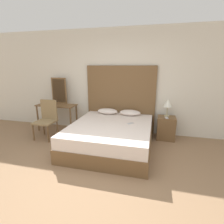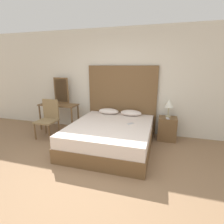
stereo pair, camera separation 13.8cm
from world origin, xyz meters
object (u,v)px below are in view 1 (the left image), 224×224
object	(u,v)px
chair	(47,117)
phone_on_nightstand	(167,118)
table_lamp	(168,103)
bed	(111,136)
vanity_desk	(57,109)
phone_on_bed	(130,123)
nightstand	(166,128)

from	to	relation	value
chair	phone_on_nightstand	bearing A→B (deg)	10.01
phone_on_nightstand	chair	xyz separation A→B (m)	(-2.89, -0.51, -0.05)
table_lamp	phone_on_nightstand	bearing A→B (deg)	-93.71
bed	table_lamp	size ratio (longest dim) A/B	4.64
table_lamp	vanity_desk	bearing A→B (deg)	-176.62
vanity_desk	chair	size ratio (longest dim) A/B	1.14
table_lamp	phone_on_nightstand	distance (m)	0.36
bed	chair	bearing A→B (deg)	174.29
bed	phone_on_bed	size ratio (longest dim) A/B	12.33
phone_on_nightstand	chair	distance (m)	2.94
phone_on_nightstand	table_lamp	bearing A→B (deg)	86.29
nightstand	table_lamp	world-z (taller)	table_lamp
nightstand	chair	world-z (taller)	chair
bed	nightstand	distance (m)	1.43
phone_on_nightstand	vanity_desk	size ratio (longest dim) A/B	0.15
phone_on_bed	phone_on_nightstand	world-z (taller)	phone_on_nightstand
phone_on_bed	bed	bearing A→B (deg)	-159.49
table_lamp	chair	size ratio (longest dim) A/B	0.45
table_lamp	chair	bearing A→B (deg)	-166.81
bed	vanity_desk	bearing A→B (deg)	158.55
nightstand	table_lamp	bearing A→B (deg)	90.41
chair	table_lamp	bearing A→B (deg)	13.19
nightstand	vanity_desk	world-z (taller)	vanity_desk
chair	nightstand	bearing A→B (deg)	11.77
vanity_desk	chair	bearing A→B (deg)	-87.19
bed	chair	size ratio (longest dim) A/B	2.11
bed	table_lamp	distance (m)	1.60
phone_on_bed	vanity_desk	bearing A→B (deg)	166.17
bed	phone_on_nightstand	size ratio (longest dim) A/B	12.39
bed	nightstand	size ratio (longest dim) A/B	3.51
phone_on_bed	nightstand	xyz separation A→B (m)	(0.80, 0.62, -0.26)
bed	vanity_desk	world-z (taller)	vanity_desk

